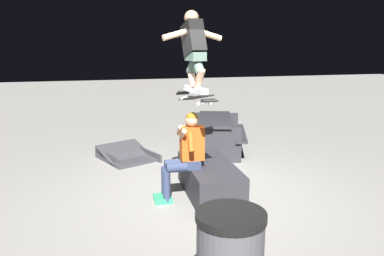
% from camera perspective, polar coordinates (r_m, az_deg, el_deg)
% --- Properties ---
extents(ground_plane, '(40.00, 40.00, 0.00)m').
position_cam_1_polar(ground_plane, '(5.96, 1.43, -10.27)').
color(ground_plane, gray).
extents(ledge_box_main, '(1.58, 0.75, 0.50)m').
position_cam_1_polar(ledge_box_main, '(5.96, 2.66, -7.68)').
color(ledge_box_main, '#28282D').
rests_on(ledge_box_main, ground).
extents(person_sitting_on_ledge, '(0.59, 0.76, 1.34)m').
position_cam_1_polar(person_sitting_on_ledge, '(5.62, -1.08, -3.59)').
color(person_sitting_on_ledge, '#2D3856').
rests_on(person_sitting_on_ledge, ground).
extents(skateboard, '(1.04, 0.36, 0.18)m').
position_cam_1_polar(skateboard, '(5.35, 0.53, 4.56)').
color(skateboard, black).
extents(skater_airborne, '(0.63, 0.89, 1.12)m').
position_cam_1_polar(skater_airborne, '(5.35, 0.29, 11.95)').
color(skater_airborne, white).
extents(kicker_ramp, '(1.36, 1.29, 0.34)m').
position_cam_1_polar(kicker_ramp, '(7.90, -9.66, -4.21)').
color(kicker_ramp, '#38383D').
rests_on(kicker_ramp, ground).
extents(picnic_table_back, '(2.03, 1.80, 0.75)m').
position_cam_1_polar(picnic_table_back, '(8.23, 3.34, -0.18)').
color(picnic_table_back, '#28282D').
rests_on(picnic_table_back, ground).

